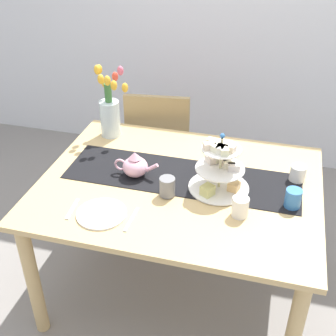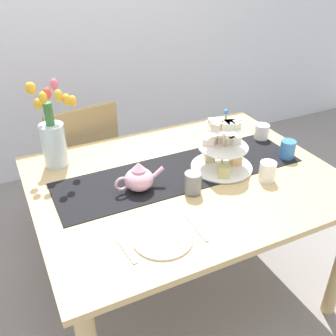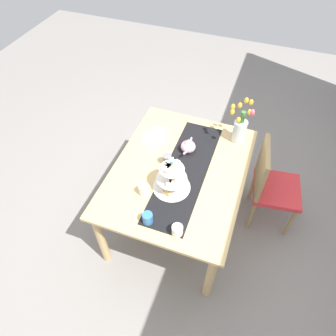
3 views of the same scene
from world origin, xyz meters
name	(u,v)px [view 3 (image 3 of 3)]	position (x,y,z in m)	size (l,w,h in m)	color
ground_plane	(177,217)	(0.00, 0.00, 0.00)	(8.00, 8.00, 0.00)	gray
dining_table	(179,178)	(0.00, 0.00, 0.65)	(1.40, 1.09, 0.75)	tan
chair_left	(270,184)	(-0.33, 0.77, 0.50)	(0.47, 0.47, 0.91)	#9C8254
table_runner	(185,171)	(0.00, 0.05, 0.75)	(1.20, 0.35, 0.00)	black
tiered_cake_stand	(172,178)	(0.20, 0.00, 0.86)	(0.30, 0.30, 0.30)	beige
teapot	(188,146)	(-0.24, 0.00, 0.81)	(0.24, 0.13, 0.14)	#E5A8BC
tulip_vase	(240,127)	(-0.52, 0.38, 0.91)	(0.21, 0.20, 0.43)	silver
cream_jug	(177,230)	(0.57, 0.17, 0.79)	(0.08, 0.08, 0.09)	white
dinner_plate_left	(154,138)	(-0.28, -0.35, 0.76)	(0.23, 0.23, 0.01)	white
fork_left	(159,128)	(-0.43, -0.35, 0.75)	(0.02, 0.15, 0.01)	silver
knife_left	(148,149)	(-0.14, -0.35, 0.75)	(0.01, 0.17, 0.01)	silver
mug_grey	(167,159)	(-0.03, -0.12, 0.80)	(0.08, 0.08, 0.10)	slate
mug_white_text	(144,190)	(0.33, -0.19, 0.80)	(0.08, 0.08, 0.10)	white
mug_orange	(148,218)	(0.55, -0.06, 0.80)	(0.08, 0.08, 0.10)	#3370B7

